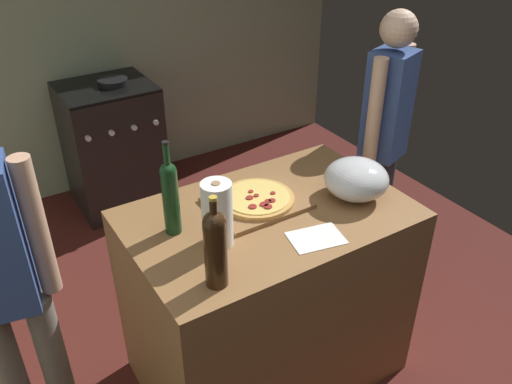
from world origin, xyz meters
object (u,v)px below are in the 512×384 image
(mixing_bowl, at_px, (356,179))
(person_in_red, at_px, (384,135))
(pizza, at_px, (257,198))
(stove, at_px, (113,146))
(paper_towel_roll, at_px, (217,214))
(wine_bottle_dark, at_px, (170,195))
(wine_bottle_amber, at_px, (215,246))
(person_in_stripes, at_px, (5,280))

(mixing_bowl, height_order, person_in_red, person_in_red)
(pizza, relative_size, mixing_bowl, 1.14)
(person_in_red, bearing_deg, stove, 124.27)
(mixing_bowl, height_order, paper_towel_roll, paper_towel_roll)
(wine_bottle_dark, distance_m, person_in_red, 1.42)
(wine_bottle_amber, height_order, person_in_red, person_in_red)
(person_in_stripes, bearing_deg, wine_bottle_dark, -8.92)
(wine_bottle_dark, xyz_separation_m, person_in_stripes, (-0.63, 0.10, -0.21))
(paper_towel_roll, distance_m, stove, 2.08)
(mixing_bowl, relative_size, stove, 0.29)
(paper_towel_roll, xyz_separation_m, wine_bottle_dark, (-0.11, 0.16, 0.04))
(pizza, height_order, person_in_stripes, person_in_stripes)
(stove, height_order, person_in_stripes, person_in_stripes)
(person_in_stripes, distance_m, person_in_red, 2.01)
(wine_bottle_dark, relative_size, person_in_stripes, 0.25)
(paper_towel_roll, height_order, person_in_stripes, person_in_stripes)
(pizza, height_order, wine_bottle_amber, wine_bottle_amber)
(person_in_red, bearing_deg, wine_bottle_dark, -169.72)
(person_in_red, bearing_deg, pizza, -165.24)
(wine_bottle_dark, height_order, person_in_red, person_in_red)
(pizza, bearing_deg, stove, 92.16)
(stove, distance_m, person_in_stripes, 2.01)
(wine_bottle_dark, bearing_deg, mixing_bowl, -13.03)
(person_in_stripes, relative_size, person_in_red, 1.00)
(stove, relative_size, person_in_stripes, 0.60)
(paper_towel_roll, relative_size, wine_bottle_amber, 0.76)
(pizza, xyz_separation_m, mixing_bowl, (0.40, -0.17, 0.06))
(paper_towel_roll, bearing_deg, wine_bottle_dark, 124.66)
(pizza, distance_m, mixing_bowl, 0.44)
(pizza, relative_size, paper_towel_roll, 1.18)
(wine_bottle_amber, relative_size, person_in_stripes, 0.23)
(pizza, relative_size, person_in_red, 0.20)
(stove, bearing_deg, paper_towel_roll, -95.84)
(paper_towel_roll, height_order, stove, paper_towel_roll)
(person_in_red, bearing_deg, paper_towel_roll, -161.90)
(person_in_stripes, bearing_deg, pizza, -6.23)
(paper_towel_roll, height_order, person_in_red, person_in_red)
(stove, height_order, person_in_red, person_in_red)
(stove, bearing_deg, pizza, -87.84)
(pizza, xyz_separation_m, person_in_red, (1.00, 0.26, -0.06))
(mixing_bowl, xyz_separation_m, stove, (-0.47, 1.99, -0.57))
(paper_towel_roll, distance_m, person_in_stripes, 0.80)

